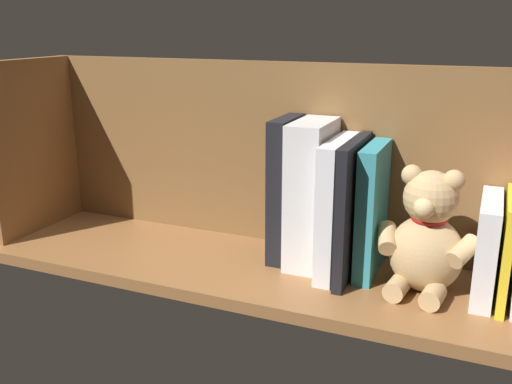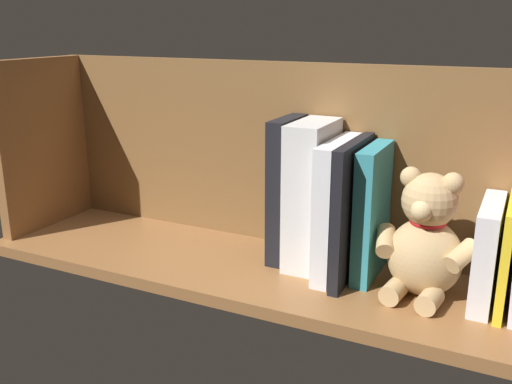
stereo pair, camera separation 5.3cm
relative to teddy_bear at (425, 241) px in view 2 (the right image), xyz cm
name	(u,v)px [view 2 (the right image)]	position (x,y,z in cm)	size (l,w,h in cm)	color
ground_plane	(256,269)	(29.72, 0.81, -10.31)	(105.65, 29.71, 2.20)	brown
shelf_back_panel	(284,155)	(29.72, -11.80, 8.65)	(105.65, 1.50, 35.72)	brown
shelf_side_divider	(42,144)	(80.54, 0.81, 8.65)	(2.40, 23.71, 35.72)	brown
book_2	(507,253)	(-11.95, -2.21, -0.72)	(1.32, 16.87, 16.98)	yellow
book_3	(487,252)	(-9.14, -2.48, -1.14)	(3.20, 16.34, 16.14)	silver
teddy_bear	(425,241)	(0.00, 0.00, 0.00)	(16.84, 14.42, 20.92)	tan
book_4	(372,212)	(9.74, -3.62, 2.31)	(3.06, 14.05, 23.04)	teal
book_5	(352,211)	(12.69, -1.53, 2.81)	(1.73, 18.24, 24.03)	black
book_6	(336,208)	(15.65, -2.13, 2.69)	(3.09, 17.04, 23.80)	silver
dictionary_thick_white	(312,195)	(20.87, -3.75, 3.96)	(6.24, 13.58, 26.33)	silver
book_7	(287,189)	(26.13, -4.63, 4.03)	(3.17, 12.02, 26.46)	black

